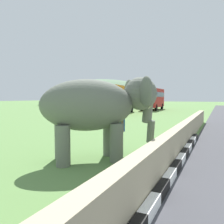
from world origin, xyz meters
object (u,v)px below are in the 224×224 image
at_px(person_handler, 120,128).
at_px(bus_red, 152,97).
at_px(bus_orange, 118,97).
at_px(elephant, 99,106).
at_px(cow_near, 110,111).

height_order(person_handler, bus_red, bus_red).
xyz_separation_m(person_handler, bus_orange, (19.52, 8.65, 1.15)).
distance_m(elephant, bus_red, 31.68).
relative_size(bus_red, cow_near, 4.33).
distance_m(person_handler, cow_near, 12.29).
xyz_separation_m(person_handler, cow_near, (10.93, 5.63, -0.06)).
bearing_deg(elephant, bus_red, 11.95).
distance_m(elephant, person_handler, 1.57).
bearing_deg(person_handler, elephant, 169.07).
relative_size(elephant, bus_red, 0.47).
bearing_deg(cow_near, person_handler, -152.74).
xyz_separation_m(person_handler, bus_red, (29.72, 6.81, 1.15)).
bearing_deg(cow_near, elephant, -156.18).
xyz_separation_m(elephant, bus_red, (30.99, 6.56, 0.27)).
bearing_deg(elephant, person_handler, -10.93).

